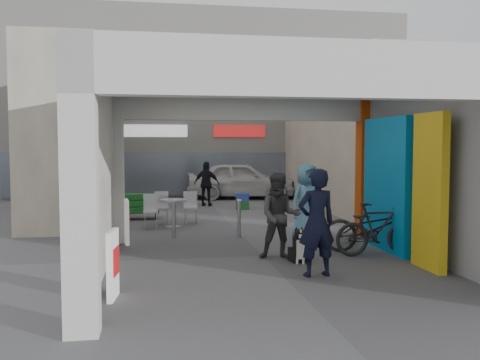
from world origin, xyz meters
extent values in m
plane|color=#55555A|center=(0.00, 0.00, 0.00)|extent=(90.00, 90.00, 0.00)
cube|color=beige|center=(-3.00, -4.00, 1.75)|extent=(0.40, 0.40, 3.50)
cube|color=beige|center=(-3.00, 2.00, 1.75)|extent=(0.40, 0.40, 3.50)
cube|color=#C4420B|center=(3.00, 2.00, 1.75)|extent=(0.40, 0.40, 3.50)
plane|color=beige|center=(-3.00, -1.00, 1.75)|extent=(0.00, 6.40, 6.40)
plane|color=gray|center=(3.00, -1.00, 1.75)|extent=(0.00, 6.40, 6.40)
cube|color=#0B79B9|center=(2.70, 0.20, 1.40)|extent=(0.15, 2.00, 2.80)
cube|color=gold|center=(2.70, -1.60, 1.40)|extent=(0.15, 1.00, 2.80)
plane|color=#B1B0AC|center=(0.00, -1.00, 3.50)|extent=(6.40, 6.40, 0.00)
cube|color=beige|center=(0.00, 2.05, 3.15)|extent=(6.40, 0.30, 0.70)
cube|color=beige|center=(0.00, -4.05, 3.15)|extent=(6.40, 0.30, 0.70)
cube|color=silver|center=(0.00, 2.22, 3.10)|extent=(4.20, 0.05, 0.55)
cube|color=silver|center=(0.00, 14.00, 4.00)|extent=(18.00, 4.00, 8.00)
cube|color=#515966|center=(0.00, 11.95, 1.00)|extent=(16.20, 0.06, 1.80)
cube|color=white|center=(-2.00, 11.96, 2.80)|extent=(2.60, 0.06, 0.50)
cube|color=red|center=(1.50, 11.96, 2.80)|extent=(2.20, 0.06, 0.50)
cube|color=beige|center=(-4.50, 7.50, 2.50)|extent=(2.00, 9.00, 5.00)
cube|color=beige|center=(4.50, 7.50, 2.50)|extent=(2.00, 9.00, 5.00)
cylinder|color=gray|center=(-1.66, 2.50, 0.45)|extent=(0.09, 0.09, 0.89)
cylinder|color=gray|center=(-0.12, 2.20, 0.45)|extent=(0.09, 0.09, 0.90)
cylinder|color=gray|center=(1.67, 2.46, 0.42)|extent=(0.09, 0.09, 0.83)
cube|color=silver|center=(-2.75, -2.55, 0.50)|extent=(0.15, 0.56, 1.00)
cube|color=red|center=(-2.71, -2.55, 0.55)|extent=(0.09, 0.39, 0.40)
cube|color=silver|center=(-2.75, 1.80, 0.50)|extent=(0.14, 0.56, 1.00)
cube|color=red|center=(-2.71, 1.80, 0.55)|extent=(0.08, 0.39, 0.40)
cylinder|color=#B5B5BB|center=(-1.61, 4.12, 0.36)|extent=(0.06, 0.06, 0.73)
cylinder|color=#B5B5BB|center=(-1.61, 4.12, 0.01)|extent=(0.44, 0.44, 0.02)
cylinder|color=#B5B5BB|center=(-1.61, 4.12, 0.73)|extent=(0.71, 0.71, 0.05)
cube|color=#B5B5BB|center=(-2.21, 3.92, 0.23)|extent=(0.38, 0.38, 0.46)
cube|color=#B5B5BB|center=(-2.21, 4.10, 0.68)|extent=(0.38, 0.05, 0.46)
cube|color=#B5B5BB|center=(-1.10, 4.62, 0.23)|extent=(0.38, 0.38, 0.46)
cube|color=#B5B5BB|center=(-1.10, 4.81, 0.68)|extent=(0.38, 0.05, 0.46)
cube|color=#B5B5BB|center=(-1.91, 4.73, 0.23)|extent=(0.38, 0.38, 0.46)
cube|color=#B5B5BB|center=(-1.91, 4.91, 0.68)|extent=(0.38, 0.05, 0.46)
cube|color=black|center=(-2.55, 5.84, 0.14)|extent=(1.14, 0.57, 0.28)
cube|color=#1A5D25|center=(-2.55, 5.70, 0.28)|extent=(0.95, 0.33, 0.17)
cube|color=#1A5D25|center=(-2.55, 5.84, 0.47)|extent=(0.95, 0.33, 0.17)
cube|color=#1A5D25|center=(-2.55, 5.98, 0.66)|extent=(0.95, 0.33, 0.17)
cube|color=#1A5D25|center=(0.91, 7.72, 0.14)|extent=(0.51, 0.43, 0.28)
cube|color=navy|center=(0.91, 7.72, 0.42)|extent=(0.51, 0.43, 0.28)
cube|color=black|center=(0.55, -0.60, 0.13)|extent=(0.26, 0.34, 0.26)
cube|color=black|center=(0.55, -0.74, 0.32)|extent=(0.20, 0.17, 0.38)
cube|color=white|center=(0.55, -0.83, 0.28)|extent=(0.16, 0.03, 0.36)
cylinder|color=white|center=(0.49, -0.81, 0.15)|extent=(0.05, 0.05, 0.30)
cylinder|color=white|center=(0.61, -0.81, 0.15)|extent=(0.05, 0.05, 0.30)
sphere|color=black|center=(0.55, -0.76, 0.56)|extent=(0.20, 0.20, 0.20)
cube|color=white|center=(0.55, -0.87, 0.53)|extent=(0.09, 0.13, 0.06)
cone|color=black|center=(0.50, -0.72, 0.65)|extent=(0.07, 0.07, 0.09)
cone|color=black|center=(0.61, -0.72, 0.65)|extent=(0.07, 0.07, 0.09)
imported|color=black|center=(0.56, -1.75, 0.92)|extent=(0.72, 0.52, 1.83)
imported|color=#38383A|center=(0.28, -0.30, 0.84)|extent=(0.93, 0.79, 1.69)
imported|color=#6098BB|center=(1.36, 1.51, 0.90)|extent=(1.03, 0.85, 1.80)
imported|color=black|center=(-0.21, 8.92, 0.81)|extent=(1.03, 0.71, 1.62)
imported|color=black|center=(2.30, -0.11, 0.54)|extent=(2.16, 1.41, 1.07)
imported|color=black|center=(2.30, -0.33, 0.54)|extent=(1.79, 0.54, 1.07)
imported|color=silver|center=(1.51, 11.43, 0.77)|extent=(4.71, 2.44, 1.53)
camera|label=1|loc=(-2.18, -10.38, 2.23)|focal=40.00mm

